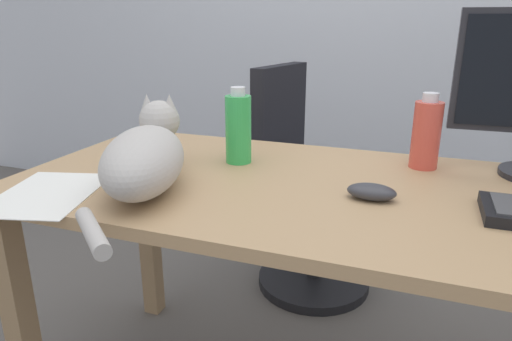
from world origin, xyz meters
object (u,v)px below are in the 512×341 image
at_px(cat, 145,156).
at_px(computer_mouse, 372,192).
at_px(spray_bottle, 238,128).
at_px(water_bottle, 426,134).
at_px(office_chair, 306,195).

height_order(cat, computer_mouse, cat).
distance_m(cat, computer_mouse, 0.53).
bearing_deg(spray_bottle, water_bottle, 14.40).
height_order(water_bottle, spray_bottle, spray_bottle).
relative_size(computer_mouse, water_bottle, 0.54).
relative_size(office_chair, water_bottle, 4.61).
distance_m(office_chair, computer_mouse, 0.90).
bearing_deg(cat, spray_bottle, 65.04).
relative_size(cat, computer_mouse, 5.29).
bearing_deg(water_bottle, office_chair, 132.27).
height_order(office_chair, computer_mouse, office_chair).
bearing_deg(cat, computer_mouse, 11.99).
distance_m(computer_mouse, spray_bottle, 0.43).
bearing_deg(computer_mouse, cat, -168.01).
bearing_deg(cat, office_chair, 78.26).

